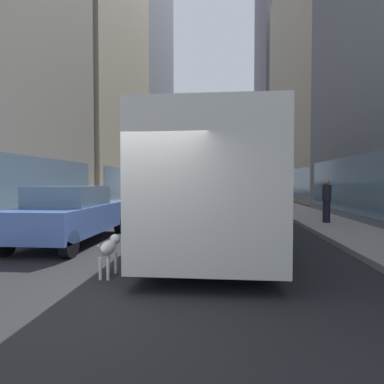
{
  "coord_description": "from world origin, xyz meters",
  "views": [
    {
      "loc": [
        1.44,
        -4.67,
        1.75
      ],
      "look_at": [
        0.48,
        5.71,
        1.4
      ],
      "focal_mm": 29.66,
      "sensor_mm": 36.0,
      "label": 1
    }
  ],
  "objects_px": {
    "car_black_suv": "(194,187)",
    "car_red_coupe": "(171,192)",
    "dalmatian_dog": "(109,248)",
    "car_grey_wagon": "(235,190)",
    "car_white_van": "(237,192)",
    "transit_bus": "(214,181)",
    "car_yellow_taxi": "(242,195)",
    "pedestrian_in_coat": "(327,200)",
    "car_blue_hatchback": "(72,214)"
  },
  "relations": [
    {
      "from": "car_black_suv",
      "to": "dalmatian_dog",
      "type": "relative_size",
      "value": 4.66
    },
    {
      "from": "dalmatian_dog",
      "to": "pedestrian_in_coat",
      "type": "distance_m",
      "value": 9.36
    },
    {
      "from": "car_white_van",
      "to": "dalmatian_dog",
      "type": "bearing_deg",
      "value": -98.83
    },
    {
      "from": "car_white_van",
      "to": "car_grey_wagon",
      "type": "distance_m",
      "value": 4.99
    },
    {
      "from": "car_red_coupe",
      "to": "pedestrian_in_coat",
      "type": "bearing_deg",
      "value": -59.1
    },
    {
      "from": "car_yellow_taxi",
      "to": "car_grey_wagon",
      "type": "bearing_deg",
      "value": 90.0
    },
    {
      "from": "dalmatian_dog",
      "to": "transit_bus",
      "type": "bearing_deg",
      "value": 68.92
    },
    {
      "from": "car_red_coupe",
      "to": "pedestrian_in_coat",
      "type": "relative_size",
      "value": 2.72
    },
    {
      "from": "car_white_van",
      "to": "car_red_coupe",
      "type": "xyz_separation_m",
      "value": [
        -5.6,
        -1.12,
        -0.0
      ]
    },
    {
      "from": "transit_bus",
      "to": "pedestrian_in_coat",
      "type": "bearing_deg",
      "value": 27.98
    },
    {
      "from": "car_white_van",
      "to": "car_red_coupe",
      "type": "relative_size",
      "value": 1.03
    },
    {
      "from": "car_yellow_taxi",
      "to": "pedestrian_in_coat",
      "type": "relative_size",
      "value": 2.5
    },
    {
      "from": "car_red_coupe",
      "to": "pedestrian_in_coat",
      "type": "xyz_separation_m",
      "value": [
        8.32,
        -13.91,
        0.19
      ]
    },
    {
      "from": "dalmatian_dog",
      "to": "pedestrian_in_coat",
      "type": "height_order",
      "value": "pedestrian_in_coat"
    },
    {
      "from": "car_blue_hatchback",
      "to": "car_white_van",
      "type": "bearing_deg",
      "value": 73.66
    },
    {
      "from": "car_black_suv",
      "to": "dalmatian_dog",
      "type": "height_order",
      "value": "car_black_suv"
    },
    {
      "from": "car_yellow_taxi",
      "to": "pedestrian_in_coat",
      "type": "xyz_separation_m",
      "value": [
        2.72,
        -8.4,
        0.19
      ]
    },
    {
      "from": "car_red_coupe",
      "to": "dalmatian_dog",
      "type": "relative_size",
      "value": 4.78
    },
    {
      "from": "car_black_suv",
      "to": "car_red_coupe",
      "type": "height_order",
      "value": "same"
    },
    {
      "from": "car_yellow_taxi",
      "to": "car_blue_hatchback",
      "type": "relative_size",
      "value": 0.95
    },
    {
      "from": "car_red_coupe",
      "to": "dalmatian_dog",
      "type": "bearing_deg",
      "value": -84.08
    },
    {
      "from": "car_blue_hatchback",
      "to": "car_grey_wagon",
      "type": "xyz_separation_m",
      "value": [
        5.6,
        24.09,
        0.0
      ]
    },
    {
      "from": "car_red_coupe",
      "to": "pedestrian_in_coat",
      "type": "distance_m",
      "value": 16.21
    },
    {
      "from": "car_yellow_taxi",
      "to": "car_white_van",
      "type": "height_order",
      "value": "same"
    },
    {
      "from": "transit_bus",
      "to": "car_white_van",
      "type": "distance_m",
      "value": 17.43
    },
    {
      "from": "car_yellow_taxi",
      "to": "car_blue_hatchback",
      "type": "distance_m",
      "value": 13.67
    },
    {
      "from": "car_black_suv",
      "to": "car_white_van",
      "type": "bearing_deg",
      "value": -75.51
    },
    {
      "from": "pedestrian_in_coat",
      "to": "car_white_van",
      "type": "bearing_deg",
      "value": 100.26
    },
    {
      "from": "car_yellow_taxi",
      "to": "car_grey_wagon",
      "type": "height_order",
      "value": "same"
    },
    {
      "from": "car_blue_hatchback",
      "to": "transit_bus",
      "type": "bearing_deg",
      "value": 23.94
    },
    {
      "from": "car_yellow_taxi",
      "to": "dalmatian_dog",
      "type": "xyz_separation_m",
      "value": [
        -3.43,
        -15.44,
        -0.31
      ]
    },
    {
      "from": "car_grey_wagon",
      "to": "dalmatian_dog",
      "type": "height_order",
      "value": "car_grey_wagon"
    },
    {
      "from": "dalmatian_dog",
      "to": "pedestrian_in_coat",
      "type": "xyz_separation_m",
      "value": [
        6.15,
        7.04,
        0.5
      ]
    },
    {
      "from": "car_grey_wagon",
      "to": "pedestrian_in_coat",
      "type": "relative_size",
      "value": 2.58
    },
    {
      "from": "transit_bus",
      "to": "pedestrian_in_coat",
      "type": "relative_size",
      "value": 6.82
    },
    {
      "from": "car_black_suv",
      "to": "car_grey_wagon",
      "type": "height_order",
      "value": "same"
    },
    {
      "from": "car_yellow_taxi",
      "to": "car_red_coupe",
      "type": "height_order",
      "value": "same"
    },
    {
      "from": "transit_bus",
      "to": "car_yellow_taxi",
      "type": "relative_size",
      "value": 2.73
    },
    {
      "from": "transit_bus",
      "to": "car_grey_wagon",
      "type": "distance_m",
      "value": 22.39
    },
    {
      "from": "car_black_suv",
      "to": "car_grey_wagon",
      "type": "bearing_deg",
      "value": -71.44
    },
    {
      "from": "car_yellow_taxi",
      "to": "pedestrian_in_coat",
      "type": "bearing_deg",
      "value": -72.05
    },
    {
      "from": "car_white_van",
      "to": "car_red_coupe",
      "type": "distance_m",
      "value": 5.71
    },
    {
      "from": "car_yellow_taxi",
      "to": "car_black_suv",
      "type": "xyz_separation_m",
      "value": [
        -5.6,
        28.3,
        0.0
      ]
    },
    {
      "from": "car_blue_hatchback",
      "to": "pedestrian_in_coat",
      "type": "relative_size",
      "value": 2.64
    },
    {
      "from": "car_blue_hatchback",
      "to": "car_white_van",
      "type": "relative_size",
      "value": 0.94
    },
    {
      "from": "car_blue_hatchback",
      "to": "pedestrian_in_coat",
      "type": "bearing_deg",
      "value": 26.07
    },
    {
      "from": "pedestrian_in_coat",
      "to": "transit_bus",
      "type": "bearing_deg",
      "value": -152.02
    },
    {
      "from": "car_white_van",
      "to": "pedestrian_in_coat",
      "type": "distance_m",
      "value": 15.28
    },
    {
      "from": "transit_bus",
      "to": "car_red_coupe",
      "type": "bearing_deg",
      "value": 103.87
    },
    {
      "from": "transit_bus",
      "to": "car_white_van",
      "type": "xyz_separation_m",
      "value": [
        1.6,
        17.33,
        -0.95
      ]
    }
  ]
}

